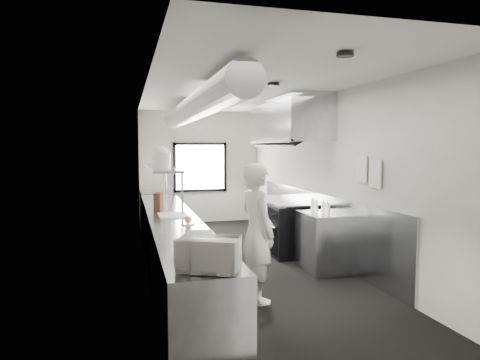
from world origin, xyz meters
TOP-DOWN VIEW (x-y plane):
  - floor at (0.00, 0.00)m, footprint 3.00×8.00m
  - ceiling at (0.00, 0.00)m, footprint 3.00×8.00m
  - wall_back at (0.00, 4.00)m, footprint 3.00×0.02m
  - wall_front at (0.00, -4.00)m, footprint 3.00×0.02m
  - wall_left at (-1.50, 0.00)m, footprint 0.02×8.00m
  - wall_right at (1.50, 0.00)m, footprint 0.02×8.00m
  - wall_cladding at (1.48, 0.30)m, footprint 0.03×5.50m
  - hvac_duct at (-0.70, 0.40)m, footprint 0.40×6.40m
  - service_window at (0.00, 3.96)m, footprint 1.36×0.05m
  - exhaust_hood at (1.10, 0.70)m, footprint 0.81×2.20m
  - prep_counter at (-1.15, -0.50)m, footprint 0.70×6.00m
  - pass_shelf at (-1.19, 1.00)m, footprint 0.45×3.00m
  - range at (1.04, 0.70)m, footprint 0.88×1.60m
  - bottle_station at (1.15, -0.70)m, footprint 0.65×0.80m
  - far_work_table at (-1.15, 3.20)m, footprint 0.70×1.20m
  - notice_sheet_a at (1.47, -1.20)m, footprint 0.02×0.28m
  - notice_sheet_b at (1.47, -1.55)m, footprint 0.02×0.28m
  - line_cook at (-0.24, -1.66)m, footprint 0.53×0.70m
  - microwave at (-1.14, -3.25)m, footprint 0.56×0.50m
  - deli_tub_a at (-1.28, -2.54)m, footprint 0.19×0.19m
  - deli_tub_b at (-1.25, -2.61)m, footprint 0.17×0.17m
  - newspaper at (-0.97, -1.75)m, footprint 0.39×0.44m
  - small_plate at (-1.02, -1.13)m, footprint 0.20×0.20m
  - pastry at (-1.02, -1.13)m, footprint 0.10×0.10m
  - cutting_board at (-1.14, -0.37)m, footprint 0.42×0.55m
  - knife_block at (-1.29, 0.42)m, footprint 0.17×0.26m
  - plate_stack_a at (-1.22, 0.19)m, footprint 0.28×0.28m
  - plate_stack_b at (-1.22, 0.59)m, footprint 0.27×0.27m
  - plate_stack_c at (-1.19, 1.30)m, footprint 0.23×0.23m
  - plate_stack_d at (-1.20, 1.63)m, footprint 0.29×0.29m
  - squeeze_bottle_a at (1.08, -0.95)m, footprint 0.07×0.07m
  - squeeze_bottle_b at (1.10, -0.87)m, footprint 0.06×0.06m
  - squeeze_bottle_c at (1.11, -0.73)m, footprint 0.06×0.06m
  - squeeze_bottle_d at (1.09, -0.52)m, footprint 0.07×0.07m
  - squeeze_bottle_e at (1.09, -0.38)m, footprint 0.06×0.06m

SIDE VIEW (x-z plane):
  - floor at x=0.00m, z-range -0.01..0.01m
  - prep_counter at x=-1.15m, z-range 0.00..0.90m
  - bottle_station at x=1.15m, z-range 0.00..0.90m
  - far_work_table at x=-1.15m, z-range 0.00..0.90m
  - range at x=1.04m, z-range 0.00..0.94m
  - wall_cladding at x=1.48m, z-range 0.00..1.10m
  - line_cook at x=-0.24m, z-range 0.00..1.72m
  - newspaper at x=-0.97m, z-range 0.90..0.91m
  - small_plate at x=-1.02m, z-range 0.90..0.92m
  - cutting_board at x=-1.14m, z-range 0.90..0.92m
  - deli_tub_b at x=-1.25m, z-range 0.90..1.00m
  - deli_tub_a at x=-1.28m, z-range 0.90..1.01m
  - pastry at x=-1.02m, z-range 0.92..1.01m
  - squeeze_bottle_a at x=1.08m, z-range 0.90..1.07m
  - squeeze_bottle_d at x=1.09m, z-range 0.90..1.07m
  - squeeze_bottle_b at x=1.10m, z-range 0.90..1.07m
  - squeeze_bottle_c at x=1.11m, z-range 0.90..1.08m
  - squeeze_bottle_e at x=1.09m, z-range 0.90..1.08m
  - knife_block at x=-1.29m, z-range 0.90..1.16m
  - microwave at x=-1.14m, z-range 0.90..1.17m
  - service_window at x=0.00m, z-range 0.77..2.02m
  - wall_back at x=0.00m, z-range 0.00..2.80m
  - wall_front at x=0.00m, z-range 0.00..2.80m
  - wall_left at x=-1.50m, z-range 0.00..2.80m
  - wall_right at x=1.50m, z-range 0.00..2.80m
  - pass_shelf at x=-1.19m, z-range 1.20..1.88m
  - notice_sheet_b at x=1.47m, z-range 1.36..1.74m
  - notice_sheet_a at x=1.47m, z-range 1.41..1.79m
  - plate_stack_a at x=-1.22m, z-range 1.57..1.82m
  - plate_stack_b at x=-1.22m, z-range 1.57..1.86m
  - plate_stack_c at x=-1.19m, z-range 1.57..1.89m
  - plate_stack_d at x=-1.20m, z-range 1.57..1.92m
  - exhaust_hood at x=1.10m, z-range 1.95..2.83m
  - hvac_duct at x=-0.70m, z-range 2.35..2.75m
  - ceiling at x=0.00m, z-range 2.79..2.80m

